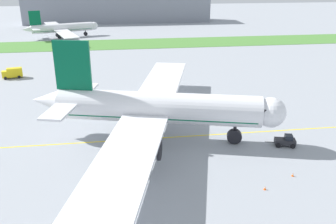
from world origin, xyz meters
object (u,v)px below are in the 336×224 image
(airliner_foreground, at_px, (155,108))
(service_truck_baggage_loader, at_px, (13,73))
(pushback_tug, at_px, (286,141))
(traffic_cone_near_nose, at_px, (265,188))
(ground_crew_marshaller_front, at_px, (150,135))
(ground_crew_wingwalker_port, at_px, (147,117))
(ground_crew_wingwalker_starboard, at_px, (146,147))
(parked_airliner_far_centre, at_px, (61,28))
(traffic_cone_port_wing, at_px, (293,175))

(airliner_foreground, height_order, service_truck_baggage_loader, airliner_foreground)
(pushback_tug, height_order, traffic_cone_near_nose, pushback_tug)
(airliner_foreground, bearing_deg, ground_crew_marshaller_front, -166.12)
(pushback_tug, height_order, service_truck_baggage_loader, service_truck_baggage_loader)
(airliner_foreground, xyz_separation_m, ground_crew_wingwalker_port, (-0.81, 9.46, -5.49))
(airliner_foreground, xyz_separation_m, ground_crew_wingwalker_starboard, (-2.28, -5.52, -5.37))
(service_truck_baggage_loader, bearing_deg, ground_crew_wingwalker_starboard, -56.24)
(service_truck_baggage_loader, bearing_deg, ground_crew_wingwalker_port, -46.20)
(pushback_tug, xyz_separation_m, parked_airliner_far_centre, (-57.00, 127.73, 3.51))
(ground_crew_marshaller_front, relative_size, service_truck_baggage_loader, 0.27)
(airliner_foreground, bearing_deg, traffic_cone_port_wing, -39.66)
(pushback_tug, bearing_deg, parked_airliner_far_centre, 114.05)
(traffic_cone_near_nose, bearing_deg, ground_crew_marshaller_front, 128.23)
(airliner_foreground, height_order, traffic_cone_port_wing, airliner_foreground)
(ground_crew_wingwalker_starboard, bearing_deg, airliner_foreground, 67.53)
(airliner_foreground, distance_m, traffic_cone_near_nose, 25.36)
(ground_crew_wingwalker_starboard, distance_m, traffic_cone_port_wing, 25.36)
(ground_crew_marshaller_front, xyz_separation_m, traffic_cone_near_nose, (15.49, -19.66, -0.72))
(ground_crew_marshaller_front, distance_m, ground_crew_wingwalker_starboard, 5.39)
(traffic_cone_port_wing, relative_size, service_truck_baggage_loader, 0.09)
(ground_crew_wingwalker_port, relative_size, parked_airliner_far_centre, 0.03)
(ground_crew_marshaller_front, relative_size, traffic_cone_port_wing, 2.86)
(traffic_cone_port_wing, distance_m, parked_airliner_far_centre, 148.18)
(pushback_tug, xyz_separation_m, ground_crew_marshaller_front, (-24.97, 6.22, -0.01))
(traffic_cone_port_wing, bearing_deg, ground_crew_marshaller_front, 142.20)
(ground_crew_wingwalker_starboard, xyz_separation_m, traffic_cone_port_wing, (22.65, -11.37, -0.78))
(parked_airliner_far_centre, bearing_deg, ground_crew_marshaller_front, -75.24)
(pushback_tug, distance_m, service_truck_baggage_loader, 83.65)
(ground_crew_wingwalker_port, xyz_separation_m, ground_crew_marshaller_front, (-0.25, -9.73, 0.06))
(airliner_foreground, relative_size, service_truck_baggage_loader, 12.11)
(ground_crew_wingwalker_port, distance_m, parked_airliner_far_centre, 116.40)
(traffic_cone_port_wing, height_order, parked_airliner_far_centre, parked_airliner_far_centre)
(ground_crew_wingwalker_starboard, height_order, parked_airliner_far_centre, parked_airliner_far_centre)
(traffic_cone_near_nose, bearing_deg, airliner_foreground, 125.91)
(ground_crew_marshaller_front, height_order, service_truck_baggage_loader, service_truck_baggage_loader)
(airliner_foreground, relative_size, ground_crew_marshaller_front, 45.13)
(ground_crew_wingwalker_port, height_order, ground_crew_wingwalker_starboard, ground_crew_wingwalker_starboard)
(parked_airliner_far_centre, bearing_deg, pushback_tug, -65.95)
(ground_crew_wingwalker_port, bearing_deg, ground_crew_wingwalker_starboard, -95.61)
(parked_airliner_far_centre, bearing_deg, ground_crew_wingwalker_starboard, -76.34)
(ground_crew_marshaller_front, xyz_separation_m, traffic_cone_port_wing, (21.43, -16.63, -0.72))
(pushback_tug, distance_m, parked_airliner_far_centre, 139.91)
(airliner_foreground, distance_m, service_truck_baggage_loader, 62.61)
(pushback_tug, xyz_separation_m, ground_crew_wingwalker_port, (-24.72, 15.95, -0.07))
(pushback_tug, xyz_separation_m, service_truck_baggage_loader, (-62.62, 55.46, 0.65))
(ground_crew_wingwalker_port, bearing_deg, ground_crew_marshaller_front, -91.47)
(service_truck_baggage_loader, bearing_deg, parked_airliner_far_centre, 85.55)
(service_truck_baggage_loader, height_order, parked_airliner_far_centre, parked_airliner_far_centre)
(airliner_foreground, height_order, ground_crew_marshaller_front, airliner_foreground)
(ground_crew_marshaller_front, height_order, traffic_cone_near_nose, ground_crew_marshaller_front)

